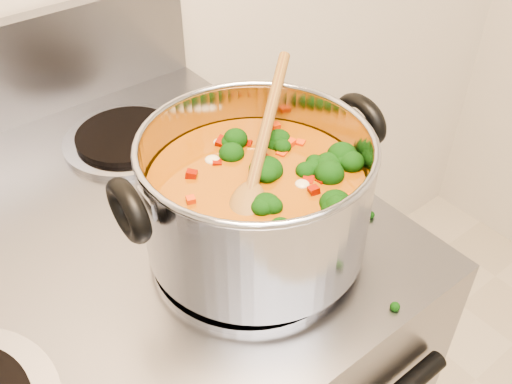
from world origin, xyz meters
The scene contains 3 objects.
stockpot centered at (0.22, 1.01, 1.00)m, with size 0.32×0.26×0.16m.
wooden_spoon centered at (0.22, 1.02, 1.05)m, with size 0.21×0.18×0.09m.
cooktop_crumbs centered at (0.17, 0.93, 0.92)m, with size 0.39×0.14×0.01m.
Camera 1 is at (-0.09, 0.63, 1.42)m, focal length 40.00 mm.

